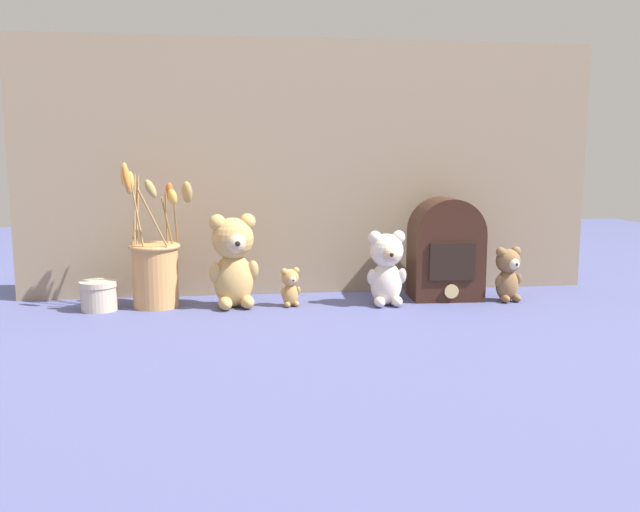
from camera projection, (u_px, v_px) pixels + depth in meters
ground_plane at (321, 306)px, 1.67m from camera, size 4.00×4.00×0.00m
backdrop_wall at (312, 169)px, 1.79m from camera, size 1.53×0.02×0.67m
teddy_bear_large at (233, 259)px, 1.64m from camera, size 0.13×0.12×0.23m
teddy_bear_medium at (387, 267)px, 1.67m from camera, size 0.10×0.09×0.19m
teddy_bear_small at (508, 273)px, 1.72m from camera, size 0.08×0.07×0.14m
teddy_bear_tiny at (290, 286)px, 1.66m from camera, size 0.05×0.05×0.10m
flower_vase at (155, 266)px, 1.65m from camera, size 0.17×0.16×0.35m
vintage_radio at (446, 249)px, 1.74m from camera, size 0.19×0.14×0.26m
decorative_tin_tall at (99, 295)px, 1.62m from camera, size 0.09×0.09×0.07m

